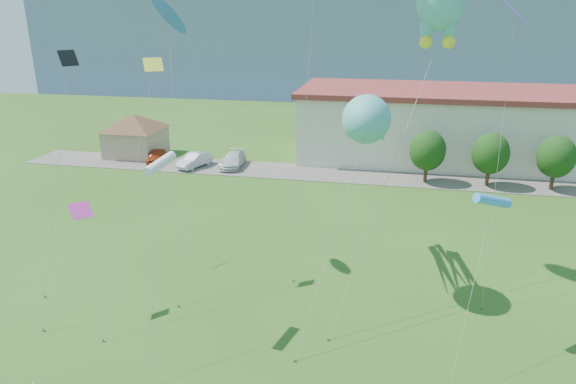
{
  "coord_description": "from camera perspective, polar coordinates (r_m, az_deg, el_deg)",
  "views": [
    {
      "loc": [
        6.26,
        -17.76,
        16.48
      ],
      "look_at": [
        0.99,
        8.0,
        7.26
      ],
      "focal_mm": 32.0,
      "sensor_mm": 36.0,
      "label": 1
    }
  ],
  "objects": [
    {
      "name": "small_kite_purple",
      "position": [
        35.24,
        23.89,
        17.22
      ],
      "size": [
        1.93,
        7.62,
        17.21
      ],
      "color": "purple",
      "rests_on": "ground"
    },
    {
      "name": "parked_car_silver",
      "position": [
        58.58,
        -10.35,
        3.51
      ],
      "size": [
        3.05,
        4.98,
        1.55
      ],
      "primitive_type": "imported",
      "rotation": [
        0.0,
        0.0,
        -0.32
      ],
      "color": "silver",
      "rests_on": "parking_strip"
    },
    {
      "name": "parked_car_white",
      "position": [
        58.04,
        -6.12,
        3.58
      ],
      "size": [
        2.56,
        5.55,
        1.57
      ],
      "primitive_type": "imported",
      "rotation": [
        0.0,
        0.0,
        0.07
      ],
      "color": "silver",
      "rests_on": "parking_strip"
    },
    {
      "name": "small_kite_yellow",
      "position": [
        31.64,
        -15.36,
        10.12
      ],
      "size": [
        1.29,
        9.13,
        13.99
      ],
      "color": "#C9D832",
      "rests_on": "ground"
    },
    {
      "name": "tree_mid",
      "position": [
        54.27,
        21.58,
        3.99
      ],
      "size": [
        3.6,
        3.6,
        5.47
      ],
      "color": "#3F2B19",
      "rests_on": "ground"
    },
    {
      "name": "tree_far",
      "position": [
        55.66,
        27.66,
        3.48
      ],
      "size": [
        3.6,
        3.6,
        5.47
      ],
      "color": "#3F2B19",
      "rests_on": "ground"
    },
    {
      "name": "warehouse",
      "position": [
        66.01,
        28.9,
        6.13
      ],
      "size": [
        61.0,
        15.0,
        8.2
      ],
      "color": "beige",
      "rests_on": "ground"
    },
    {
      "name": "small_kite_white",
      "position": [
        26.5,
        -14.03,
        2.89
      ],
      "size": [
        1.22,
        6.38,
        9.76
      ],
      "color": "white",
      "rests_on": "ground"
    },
    {
      "name": "octopus_kite",
      "position": [
        30.92,
        8.77,
        7.2
      ],
      "size": [
        3.99,
        14.38,
        12.15
      ],
      "color": "teal",
      "rests_on": "ground"
    },
    {
      "name": "small_kite_cyan",
      "position": [
        27.28,
        21.73,
        -1.04
      ],
      "size": [
        2.3,
        7.28,
        8.13
      ],
      "color": "#349BED",
      "rests_on": "ground"
    },
    {
      "name": "parking_strip",
      "position": [
        55.62,
        4.58,
        2.05
      ],
      "size": [
        70.0,
        6.0,
        0.06
      ],
      "primitive_type": "cube",
      "color": "#59544C",
      "rests_on": "ground"
    },
    {
      "name": "small_kite_pink",
      "position": [
        30.81,
        -22.34,
        -2.92
      ],
      "size": [
        1.99,
        3.62,
        6.52
      ],
      "color": "#CF2EA2",
      "rests_on": "ground"
    },
    {
      "name": "small_kite_blue",
      "position": [
        34.72,
        -13.06,
        18.03
      ],
      "size": [
        3.47,
        8.06,
        17.05
      ],
      "color": "blue",
      "rests_on": "ground"
    },
    {
      "name": "small_kite_black",
      "position": [
        36.17,
        -23.51,
        10.63
      ],
      "size": [
        1.29,
        7.02,
        14.16
      ],
      "color": "black",
      "rests_on": "ground"
    },
    {
      "name": "pavilion",
      "position": [
        64.86,
        -16.66,
        6.54
      ],
      "size": [
        9.2,
        9.2,
        5.0
      ],
      "color": "tan",
      "rests_on": "ground"
    },
    {
      "name": "hill_ridge",
      "position": [
        137.96,
        9.39,
        17.42
      ],
      "size": [
        160.0,
        50.0,
        25.0
      ],
      "primitive_type": "cube",
      "color": "slate",
      "rests_on": "ground"
    },
    {
      "name": "tree_near",
      "position": [
        53.52,
        15.25,
        4.47
      ],
      "size": [
        3.6,
        3.6,
        5.47
      ],
      "color": "#3F2B19",
      "rests_on": "ground"
    },
    {
      "name": "parked_car_red",
      "position": [
        61.47,
        -14.4,
        3.91
      ],
      "size": [
        2.59,
        4.53,
        1.45
      ],
      "primitive_type": "imported",
      "rotation": [
        0.0,
        0.0,
        0.22
      ],
      "color": "#A63014",
      "rests_on": "parking_strip"
    }
  ]
}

